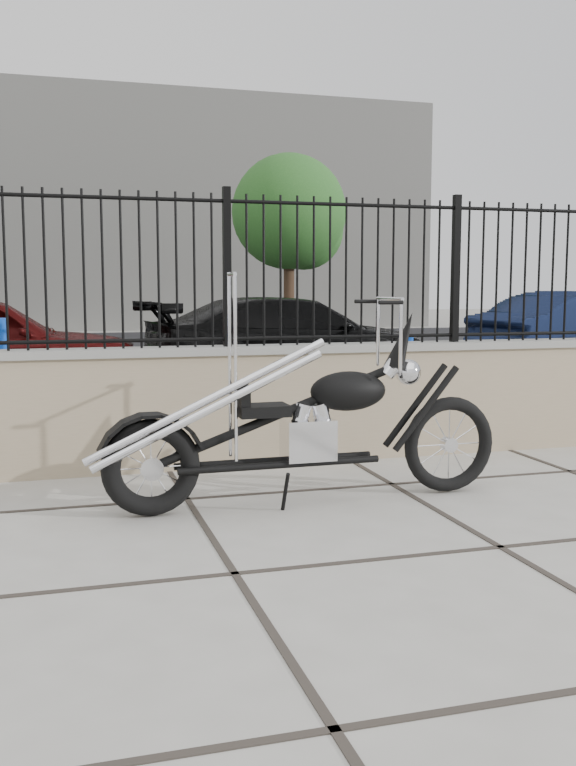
# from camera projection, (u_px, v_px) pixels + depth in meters

# --- Properties ---
(ground_plane) EXTENTS (90.00, 90.00, 0.00)m
(ground_plane) POSITION_uv_depth(u_px,v_px,m) (500.00, 547.00, 4.47)
(ground_plane) COLOR #99968E
(ground_plane) RESTS_ON ground
(parking_lot) EXTENTS (30.00, 30.00, 0.00)m
(parking_lot) POSITION_uv_depth(u_px,v_px,m) (174.00, 358.00, 16.39)
(parking_lot) COLOR black
(parking_lot) RESTS_ON ground
(retaining_wall) EXTENTS (14.00, 0.36, 0.96)m
(retaining_wall) POSITION_uv_depth(u_px,v_px,m) (345.00, 401.00, 6.80)
(retaining_wall) COLOR gray
(retaining_wall) RESTS_ON ground_plane
(iron_fence) EXTENTS (14.00, 0.08, 1.20)m
(iron_fence) POSITION_uv_depth(u_px,v_px,m) (346.00, 271.00, 6.67)
(iron_fence) COLOR black
(iron_fence) RESTS_ON retaining_wall
(background_building) EXTENTS (22.00, 6.00, 8.00)m
(background_building) POSITION_uv_depth(u_px,v_px,m) (117.00, 216.00, 29.28)
(background_building) COLOR beige
(background_building) RESTS_ON ground_plane
(chopper_motorcycle) EXTENTS (2.59, 0.48, 1.55)m
(chopper_motorcycle) POSITION_uv_depth(u_px,v_px,m) (301.00, 388.00, 5.28)
(chopper_motorcycle) COLOR black
(chopper_motorcycle) RESTS_ON ground_plane
(car_black) EXTENTS (4.66, 2.45, 1.29)m
(car_black) POSITION_uv_depth(u_px,v_px,m) (293.00, 341.00, 11.98)
(car_black) COLOR black
(car_black) RESTS_ON parking_lot
(bollard_a) EXTENTS (0.14, 0.14, 1.14)m
(bollard_a) POSITION_uv_depth(u_px,v_px,m) (2.00, 379.00, 7.60)
(bollard_a) COLOR #0E25D2
(bollard_a) RESTS_ON ground_plane
(bollard_b) EXTENTS (0.10, 0.10, 0.86)m
(bollard_b) POSITION_uv_depth(u_px,v_px,m) (408.00, 374.00, 9.37)
(bollard_b) COLOR #0D39C9
(bollard_b) RESTS_ON ground_plane
(tree_right) EXTENTS (2.97, 2.97, 5.00)m
(tree_right) POSITION_uv_depth(u_px,v_px,m) (289.00, 207.00, 20.90)
(tree_right) COLOR #382619
(tree_right) RESTS_ON ground_plane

